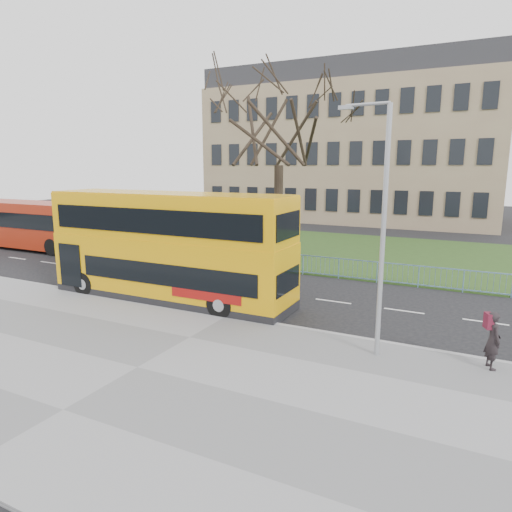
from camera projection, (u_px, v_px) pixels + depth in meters
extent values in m
plane|color=black|center=(246.00, 307.00, 19.15)|extent=(120.00, 120.00, 0.00)
cube|color=slate|center=(137.00, 369.00, 13.22)|extent=(80.00, 10.50, 0.12)
cube|color=gray|center=(228.00, 317.00, 17.78)|extent=(80.00, 0.20, 0.14)
cube|color=#243B15|center=(343.00, 251.00, 31.67)|extent=(80.00, 15.40, 0.08)
cube|color=#8C7359|center=(354.00, 155.00, 50.64)|extent=(30.00, 15.00, 14.00)
cube|color=#D99909|center=(170.00, 269.00, 19.98)|extent=(11.14, 2.74, 2.07)
cube|color=#D99909|center=(169.00, 241.00, 19.74)|extent=(11.14, 2.74, 0.36)
cube|color=#D99909|center=(168.00, 216.00, 19.52)|extent=(11.09, 2.68, 1.85)
cube|color=black|center=(163.00, 275.00, 18.51)|extent=(8.58, 0.11, 0.90)
cube|color=black|center=(149.00, 221.00, 18.39)|extent=(10.23, 0.12, 1.01)
cylinder|color=black|center=(84.00, 284.00, 20.82)|extent=(1.10, 0.31, 1.10)
cylinder|color=black|center=(220.00, 305.00, 17.69)|extent=(1.10, 0.31, 1.10)
cube|color=maroon|center=(27.00, 223.00, 32.65)|extent=(12.61, 2.96, 3.09)
cube|color=black|center=(7.00, 220.00, 31.30)|extent=(10.87, 0.13, 1.03)
cylinder|color=black|center=(52.00, 247.00, 29.99)|extent=(1.15, 0.31, 1.14)
imported|color=black|center=(493.00, 340.00, 13.00)|extent=(0.62, 0.73, 1.69)
cylinder|color=#94979C|center=(383.00, 235.00, 13.37)|extent=(0.15, 0.15, 7.46)
cylinder|color=#94979C|center=(368.00, 104.00, 12.99)|extent=(1.31, 0.23, 0.09)
cube|color=#94979C|center=(346.00, 107.00, 13.35)|extent=(0.43, 0.21, 0.11)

